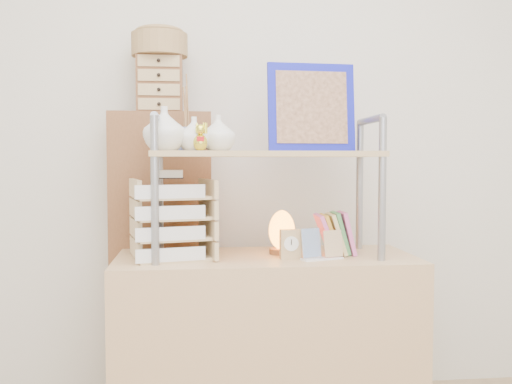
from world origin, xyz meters
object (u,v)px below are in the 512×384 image
Objects in this scene: desk at (266,347)px; letter_tray at (172,223)px; cabinet at (162,260)px; salt_lamp at (282,232)px.

desk is 3.45× the size of letter_tray.
cabinet reaches higher than letter_tray.
cabinet is 0.63m from salt_lamp.
cabinet is 7.47× the size of salt_lamp.
cabinet reaches higher than desk.
letter_tray is at bearing -172.47° from salt_lamp.
letter_tray reaches higher than desk.
desk is at bearing -147.30° from salt_lamp.
desk is 6.64× the size of salt_lamp.
desk is 0.89× the size of cabinet.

